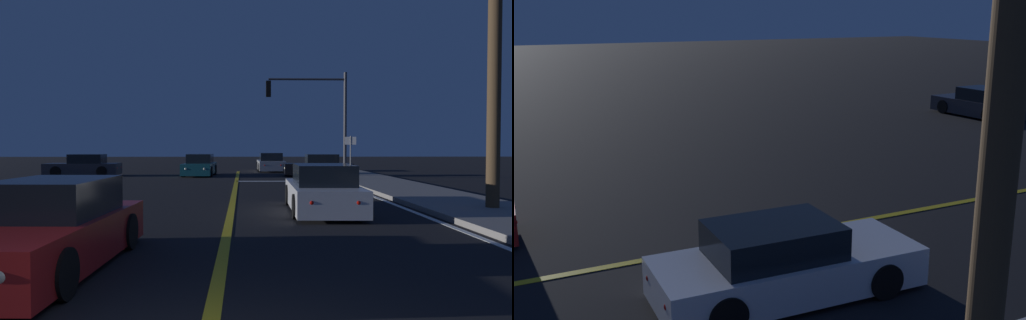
# 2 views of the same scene
# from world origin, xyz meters

# --- Properties ---
(sidewalk_right) EXTENTS (3.20, 42.40, 0.15)m
(sidewalk_right) POSITION_xyz_m (6.96, 11.78, 0.07)
(sidewalk_right) COLOR gray
(sidewalk_right) RESTS_ON ground
(lane_line_center) EXTENTS (0.20, 40.05, 0.01)m
(lane_line_center) POSITION_xyz_m (0.00, 11.78, 0.01)
(lane_line_center) COLOR gold
(lane_line_center) RESTS_ON ground
(lane_line_edge_right) EXTENTS (0.16, 40.05, 0.01)m
(lane_line_edge_right) POSITION_xyz_m (5.11, 11.78, 0.01)
(lane_line_edge_right) COLOR white
(lane_line_edge_right) RESTS_ON ground
(stop_bar) EXTENTS (5.36, 0.50, 0.01)m
(stop_bar) POSITION_xyz_m (2.68, 22.06, 0.01)
(stop_bar) COLOR white
(stop_bar) RESTS_ON ground
(car_distant_tail_charcoal) EXTENTS (4.45, 2.13, 1.34)m
(car_distant_tail_charcoal) POSITION_xyz_m (-9.44, 26.94, 0.58)
(car_distant_tail_charcoal) COLOR #2D2D33
(car_distant_tail_charcoal) RESTS_ON ground
(car_side_waiting_white) EXTENTS (1.98, 4.74, 1.34)m
(car_side_waiting_white) POSITION_xyz_m (2.57, 10.28, 0.58)
(car_side_waiting_white) COLOR silver
(car_side_waiting_white) RESTS_ON ground
(car_far_approaching_silver) EXTENTS (1.96, 4.63, 1.34)m
(car_far_approaching_silver) POSITION_xyz_m (2.36, 32.30, 0.58)
(car_far_approaching_silver) COLOR #B2B5BA
(car_far_approaching_silver) RESTS_ON ground
(car_mid_block_teal) EXTENTS (1.97, 4.38, 1.34)m
(car_mid_block_teal) POSITION_xyz_m (-2.35, 27.10, 0.58)
(car_mid_block_teal) COLOR #195960
(car_mid_block_teal) RESTS_ON ground
(car_following_oncoming_red) EXTENTS (1.94, 4.76, 1.34)m
(car_following_oncoming_red) POSITION_xyz_m (-2.57, 4.08, 0.58)
(car_following_oncoming_red) COLOR maroon
(car_following_oncoming_red) RESTS_ON ground
(car_lead_oncoming_black) EXTENTS (4.19, 2.02, 1.34)m
(car_lead_oncoming_black) POSITION_xyz_m (4.98, 26.44, 0.58)
(car_lead_oncoming_black) COLOR black
(car_lead_oncoming_black) RESTS_ON ground
(traffic_signal_near_right) EXTENTS (4.61, 0.28, 6.03)m
(traffic_signal_near_right) POSITION_xyz_m (4.54, 24.36, 4.06)
(traffic_signal_near_right) COLOR #38383D
(traffic_signal_near_right) RESTS_ON ground
(utility_pole_right) EXTENTS (1.83, 0.36, 9.21)m
(utility_pole_right) POSITION_xyz_m (7.26, 9.99, 4.75)
(utility_pole_right) COLOR #4C3823
(utility_pole_right) RESTS_ON ground
(street_sign_corner) EXTENTS (0.56, 0.10, 2.37)m
(street_sign_corner) POSITION_xyz_m (5.86, 21.56, 1.59)
(street_sign_corner) COLOR slate
(street_sign_corner) RESTS_ON ground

